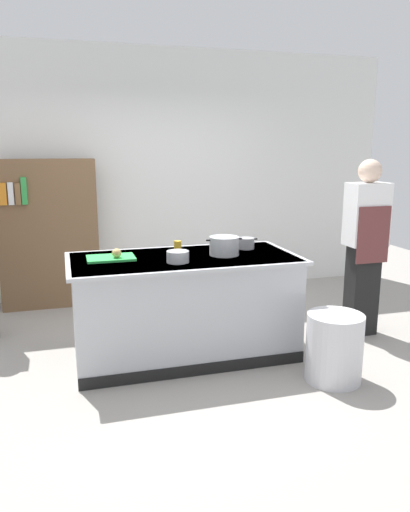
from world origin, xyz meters
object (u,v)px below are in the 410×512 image
at_px(sauce_pan, 246,243).
at_px(juice_cup, 178,246).
at_px(trash_bin, 334,348).
at_px(mixing_bowl, 178,257).
at_px(stock_pot, 224,246).
at_px(onion, 117,253).
at_px(person_chef, 365,244).
at_px(bookshelf, 49,234).

bearing_deg(sauce_pan, juice_cup, 175.91).
height_order(sauce_pan, trash_bin, sauce_pan).
xyz_separation_m(mixing_bowl, juice_cup, (0.10, 0.41, 0.00)).
bearing_deg(stock_pot, onion, 176.36).
bearing_deg(person_chef, stock_pot, 71.67).
height_order(stock_pot, person_chef, person_chef).
relative_size(stock_pot, trash_bin, 0.59).
relative_size(sauce_pan, mixing_bowl, 1.17).
distance_m(stock_pot, person_chef, 1.45).
bearing_deg(mixing_bowl, trash_bin, -29.61).
bearing_deg(bookshelf, stock_pot, -50.19).
bearing_deg(onion, juice_cup, 18.36).
xyz_separation_m(juice_cup, trash_bin, (1.02, -1.05, -0.67)).
distance_m(onion, person_chef, 2.38).
bearing_deg(sauce_pan, stock_pot, -144.40).
xyz_separation_m(sauce_pan, bookshelf, (-1.80, 1.62, -0.10)).
xyz_separation_m(mixing_bowl, bookshelf, (-1.06, 1.99, -0.10)).
bearing_deg(sauce_pan, trash_bin, -69.39).
bearing_deg(mixing_bowl, sauce_pan, 26.47).
height_order(sauce_pan, juice_cup, sauce_pan).
bearing_deg(person_chef, juice_cup, 63.50).
height_order(onion, sauce_pan, sauce_pan).
relative_size(stock_pot, person_chef, 0.19).
xyz_separation_m(trash_bin, person_chef, (0.79, 0.84, 0.64)).
height_order(onion, bookshelf, bookshelf).
relative_size(onion, person_chef, 0.05).
distance_m(juice_cup, trash_bin, 1.61).
distance_m(person_chef, bookshelf, 3.46).
xyz_separation_m(sauce_pan, trash_bin, (0.38, -1.00, -0.68)).
distance_m(mixing_bowl, juice_cup, 0.43).
height_order(sauce_pan, bookshelf, bookshelf).
relative_size(mixing_bowl, bookshelf, 0.11).
relative_size(onion, juice_cup, 0.79).
height_order(person_chef, bookshelf, person_chef).
bearing_deg(onion, person_chef, -0.50).
bearing_deg(trash_bin, bookshelf, 129.74).
xyz_separation_m(onion, mixing_bowl, (0.47, -0.22, -0.01)).
bearing_deg(mixing_bowl, bookshelf, 118.11).
bearing_deg(sauce_pan, bookshelf, 138.08).
bearing_deg(mixing_bowl, onion, 154.65).
distance_m(onion, trash_bin, 1.93).
height_order(sauce_pan, mixing_bowl, sauce_pan).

